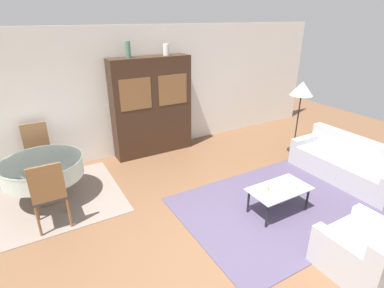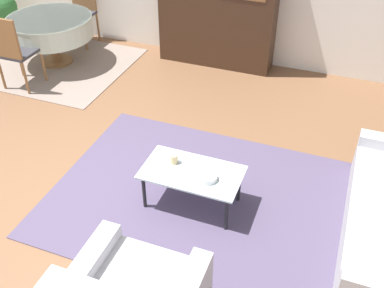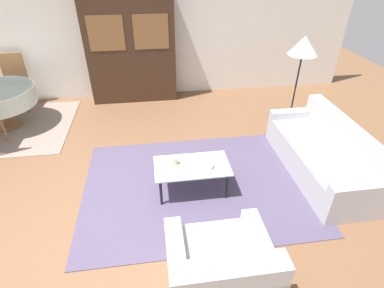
% 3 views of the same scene
% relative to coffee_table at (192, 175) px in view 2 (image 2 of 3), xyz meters
% --- Properties ---
extents(ground_plane, '(14.00, 14.00, 0.00)m').
position_rel_coffee_table_xyz_m(ground_plane, '(-1.12, -0.30, -0.38)').
color(ground_plane, brown).
extents(area_rug, '(3.04, 2.26, 0.01)m').
position_rel_coffee_table_xyz_m(area_rug, '(0.07, 0.10, -0.37)').
color(area_rug, '#4C425B').
rests_on(area_rug, ground_plane).
extents(dining_rug, '(2.27, 1.97, 0.01)m').
position_rel_coffee_table_xyz_m(dining_rug, '(-3.09, 2.11, -0.37)').
color(dining_rug, gray).
rests_on(dining_rug, ground_plane).
extents(coffee_table, '(0.96, 0.54, 0.41)m').
position_rel_coffee_table_xyz_m(coffee_table, '(0.00, 0.00, 0.00)').
color(coffee_table, black).
rests_on(coffee_table, area_rug).
extents(dining_table, '(1.25, 1.25, 0.72)m').
position_rel_coffee_table_xyz_m(dining_table, '(-3.09, 2.19, 0.20)').
color(dining_table, brown).
rests_on(dining_table, dining_rug).
extents(dining_chair_near, '(0.44, 0.44, 1.05)m').
position_rel_coffee_table_xyz_m(dining_chair_near, '(-3.09, 1.33, 0.22)').
color(dining_chair_near, brown).
rests_on(dining_chair_near, dining_rug).
extents(dining_chair_far, '(0.44, 0.44, 1.05)m').
position_rel_coffee_table_xyz_m(dining_chair_far, '(-3.09, 3.04, 0.22)').
color(dining_chair_far, brown).
rests_on(dining_chair_far, dining_rug).
extents(cup, '(0.08, 0.08, 0.10)m').
position_rel_coffee_table_xyz_m(cup, '(-0.21, 0.06, 0.09)').
color(cup, tan).
rests_on(cup, coffee_table).
extents(bowl, '(0.19, 0.19, 0.05)m').
position_rel_coffee_table_xyz_m(bowl, '(0.17, -0.05, 0.07)').
color(bowl, white).
rests_on(bowl, coffee_table).
extents(potted_plant, '(0.52, 0.52, 0.73)m').
position_rel_coffee_table_xyz_m(potted_plant, '(-4.56, 2.83, 0.05)').
color(potted_plant, '#4C4C51').
rests_on(potted_plant, ground_plane).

